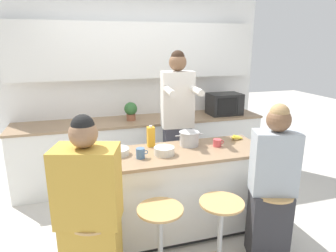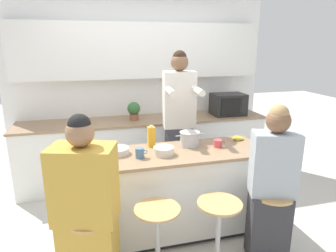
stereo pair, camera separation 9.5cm
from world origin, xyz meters
TOP-DOWN VIEW (x-y plane):
  - ground_plane at (0.00, 0.00)m, footprint 16.00×16.00m
  - wall_back at (0.00, 1.62)m, footprint 3.70×0.22m
  - back_counter at (0.00, 1.32)m, footprint 3.44×0.62m
  - kitchen_island at (0.00, 0.00)m, footprint 1.94×0.64m
  - bar_stool_leftmost at (-0.78, -0.58)m, footprint 0.38×0.38m
  - bar_stool_center_left at (-0.26, -0.58)m, footprint 0.38×0.38m
  - bar_stool_center_right at (0.26, -0.63)m, footprint 0.38×0.38m
  - bar_stool_rightmost at (0.78, -0.60)m, footprint 0.38×0.38m
  - person_cooking at (0.28, 0.61)m, footprint 0.43×0.61m
  - person_wrapped_blanket at (-0.80, -0.60)m, footprint 0.52×0.41m
  - person_seated_near at (0.76, -0.60)m, footprint 0.43×0.36m
  - cooking_pot at (0.25, 0.14)m, footprint 0.30×0.21m
  - fruit_bowl at (-0.50, 0.09)m, footprint 0.23×0.23m
  - mixing_bowl_steel at (-0.07, -0.05)m, footprint 0.20×0.20m
  - coffee_cup_near at (-0.31, -0.07)m, footprint 0.11×0.08m
  - coffee_cup_far at (0.52, 0.03)m, footprint 0.12×0.09m
  - banana_bunch at (0.82, 0.17)m, footprint 0.16×0.12m
  - juice_carton at (-0.14, 0.23)m, footprint 0.07×0.07m
  - microwave at (1.23, 1.28)m, footprint 0.47×0.34m
  - potted_plant at (-0.15, 1.32)m, footprint 0.18×0.18m

SIDE VIEW (x-z plane):
  - ground_plane at x=0.00m, z-range 0.00..0.00m
  - bar_stool_leftmost at x=-0.78m, z-range 0.03..0.68m
  - bar_stool_center_left at x=-0.26m, z-range 0.03..0.68m
  - bar_stool_center_right at x=0.26m, z-range 0.03..0.68m
  - bar_stool_rightmost at x=0.78m, z-range 0.03..0.68m
  - kitchen_island at x=0.00m, z-range 0.01..0.90m
  - back_counter at x=0.00m, z-range 0.00..0.91m
  - person_seated_near at x=0.76m, z-range -0.05..1.40m
  - person_wrapped_blanket at x=-0.80m, z-range -0.04..1.42m
  - banana_bunch at x=0.82m, z-range 0.89..0.94m
  - fruit_bowl at x=-0.50m, z-range 0.89..0.95m
  - coffee_cup_far at x=0.52m, z-range 0.89..0.97m
  - mixing_bowl_steel at x=-0.07m, z-range 0.89..0.97m
  - person_cooking at x=0.28m, z-range 0.01..1.86m
  - coffee_cup_near at x=-0.31m, z-range 0.89..0.99m
  - cooking_pot at x=0.25m, z-range 0.89..1.04m
  - juice_carton at x=-0.14m, z-range 0.89..1.11m
  - potted_plant at x=-0.15m, z-range 0.92..1.17m
  - microwave at x=1.23m, z-range 0.91..1.22m
  - wall_back at x=0.00m, z-range 0.19..2.89m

